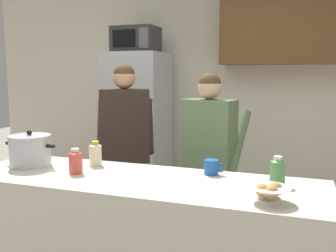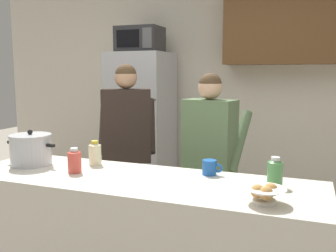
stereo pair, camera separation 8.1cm
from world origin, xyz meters
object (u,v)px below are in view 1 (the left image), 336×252
at_px(bread_bowl, 270,193).
at_px(bottle_far_corner, 95,153).
at_px(bottle_mid_counter, 76,161).
at_px(person_near_pot, 125,136).
at_px(bottle_near_edge, 278,171).
at_px(microwave, 136,40).
at_px(person_by_sink, 209,150).
at_px(coffee_mug, 212,167).
at_px(cooking_pot, 30,150).
at_px(refrigerator, 138,131).

distance_m(bread_bowl, bottle_far_corner, 1.27).
bearing_deg(bottle_mid_counter, bread_bowl, -7.42).
height_order(person_near_pot, bottle_near_edge, person_near_pot).
xyz_separation_m(microwave, bottle_far_corner, (0.40, -1.63, -0.92)).
relative_size(microwave, bottle_far_corner, 2.80).
xyz_separation_m(person_near_pot, bottle_near_edge, (1.31, -0.72, -0.02)).
xyz_separation_m(person_by_sink, bottle_far_corner, (-0.68, -0.56, 0.04)).
bearing_deg(coffee_mug, bread_bowl, -47.38).
relative_size(coffee_mug, bottle_near_edge, 0.77).
bearing_deg(person_near_pot, cooking_pot, -113.02).
xyz_separation_m(microwave, person_by_sink, (1.09, -1.07, -0.96)).
xyz_separation_m(bread_bowl, bottle_near_edge, (0.02, 0.31, 0.03)).
bearing_deg(bottle_far_corner, cooking_pot, -159.98).
height_order(cooking_pot, bread_bowl, cooking_pot).
relative_size(coffee_mug, bottle_far_corner, 0.76).
bearing_deg(bottle_mid_counter, cooking_pot, 169.81).
distance_m(microwave, person_near_pot, 1.37).
bearing_deg(person_by_sink, bottle_mid_counter, -131.61).
relative_size(person_near_pot, bread_bowl, 7.72).
distance_m(refrigerator, coffee_mug, 2.03).
bearing_deg(cooking_pot, bottle_mid_counter, -10.19).
relative_size(person_by_sink, bottle_far_corner, 9.12).
height_order(bread_bowl, bottle_mid_counter, bottle_mid_counter).
bearing_deg(cooking_pot, bottle_near_edge, 2.85).
relative_size(refrigerator, bread_bowl, 8.42).
height_order(refrigerator, coffee_mug, refrigerator).
bearing_deg(refrigerator, coffee_mug, -52.89).
bearing_deg(person_by_sink, coffee_mug, -75.45).
relative_size(person_near_pot, bottle_near_edge, 9.60).
height_order(microwave, person_near_pot, microwave).
xyz_separation_m(refrigerator, cooking_pot, (-0.02, -1.80, 0.14)).
bearing_deg(microwave, person_by_sink, -44.59).
bearing_deg(bottle_near_edge, person_near_pot, 151.08).
height_order(bottle_near_edge, bottle_far_corner, same).
bearing_deg(bottle_near_edge, bottle_mid_counter, -172.81).
relative_size(refrigerator, bottle_near_edge, 10.47).
height_order(microwave, person_by_sink, microwave).
distance_m(person_near_pot, bottle_near_edge, 1.49).
distance_m(person_near_pot, person_by_sink, 0.77).
distance_m(person_by_sink, bottle_far_corner, 0.88).
relative_size(microwave, bottle_mid_counter, 2.94).
bearing_deg(microwave, cooking_pot, -90.66).
height_order(refrigerator, bottle_far_corner, refrigerator).
height_order(coffee_mug, bread_bowl, bread_bowl).
relative_size(bottle_near_edge, bottle_mid_counter, 1.05).
bearing_deg(bottle_far_corner, refrigerator, 103.74).
height_order(coffee_mug, bottle_near_edge, bottle_near_edge).
bearing_deg(cooking_pot, microwave, 89.34).
height_order(person_by_sink, cooking_pot, person_by_sink).
bearing_deg(bottle_near_edge, microwave, 133.80).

